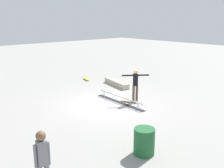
{
  "coord_description": "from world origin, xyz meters",
  "views": [
    {
      "loc": [
        -8.69,
        7.73,
        3.91
      ],
      "look_at": [
        -0.19,
        0.03,
        1.0
      ],
      "focal_mm": 41.82,
      "sensor_mm": 36.0,
      "label": 1
    }
  ],
  "objects_px": {
    "grind_rail": "(120,100)",
    "skateboard_main": "(129,101)",
    "trash_bin": "(144,141)",
    "loose_skateboard_yellow": "(86,79)",
    "skater_main": "(135,83)",
    "bystander_grey_shirt": "(43,161)",
    "skate_ledge": "(117,83)"
  },
  "relations": [
    {
      "from": "grind_rail",
      "to": "skateboard_main",
      "type": "relative_size",
      "value": 3.94
    },
    {
      "from": "grind_rail",
      "to": "trash_bin",
      "type": "height_order",
      "value": "trash_bin"
    },
    {
      "from": "loose_skateboard_yellow",
      "to": "skater_main",
      "type": "bearing_deg",
      "value": 8.89
    },
    {
      "from": "bystander_grey_shirt",
      "to": "loose_skateboard_yellow",
      "type": "relative_size",
      "value": 1.95
    },
    {
      "from": "grind_rail",
      "to": "skater_main",
      "type": "bearing_deg",
      "value": -121.96
    },
    {
      "from": "skater_main",
      "to": "skateboard_main",
      "type": "distance_m",
      "value": 0.9
    },
    {
      "from": "bystander_grey_shirt",
      "to": "loose_skateboard_yellow",
      "type": "xyz_separation_m",
      "value": [
        8.59,
        -7.55,
        -0.83
      ]
    },
    {
      "from": "grind_rail",
      "to": "skateboard_main",
      "type": "xyz_separation_m",
      "value": [
        -0.26,
        -0.36,
        -0.06
      ]
    },
    {
      "from": "skater_main",
      "to": "skate_ledge",
      "type": "bearing_deg",
      "value": 98.64
    },
    {
      "from": "bystander_grey_shirt",
      "to": "trash_bin",
      "type": "height_order",
      "value": "bystander_grey_shirt"
    },
    {
      "from": "bystander_grey_shirt",
      "to": "loose_skateboard_yellow",
      "type": "height_order",
      "value": "bystander_grey_shirt"
    },
    {
      "from": "skateboard_main",
      "to": "trash_bin",
      "type": "xyz_separation_m",
      "value": [
        -3.69,
        3.18,
        0.33
      ]
    },
    {
      "from": "bystander_grey_shirt",
      "to": "trash_bin",
      "type": "distance_m",
      "value": 3.15
    },
    {
      "from": "bystander_grey_shirt",
      "to": "loose_skateboard_yellow",
      "type": "bearing_deg",
      "value": -121.11
    },
    {
      "from": "skateboard_main",
      "to": "loose_skateboard_yellow",
      "type": "relative_size",
      "value": 1.0
    },
    {
      "from": "trash_bin",
      "to": "loose_skateboard_yellow",
      "type": "bearing_deg",
      "value": -26.77
    },
    {
      "from": "skate_ledge",
      "to": "trash_bin",
      "type": "relative_size",
      "value": 2.79
    },
    {
      "from": "grind_rail",
      "to": "skate_ledge",
      "type": "bearing_deg",
      "value": -37.57
    },
    {
      "from": "skate_ledge",
      "to": "skater_main",
      "type": "relative_size",
      "value": 1.4
    },
    {
      "from": "skate_ledge",
      "to": "bystander_grey_shirt",
      "type": "bearing_deg",
      "value": 127.71
    },
    {
      "from": "skate_ledge",
      "to": "skater_main",
      "type": "xyz_separation_m",
      "value": [
        -2.9,
        1.5,
        0.78
      ]
    },
    {
      "from": "skater_main",
      "to": "loose_skateboard_yellow",
      "type": "distance_m",
      "value": 5.45
    },
    {
      "from": "skateboard_main",
      "to": "trash_bin",
      "type": "distance_m",
      "value": 4.88
    },
    {
      "from": "grind_rail",
      "to": "loose_skateboard_yellow",
      "type": "xyz_separation_m",
      "value": [
        4.86,
        -1.64,
        -0.06
      ]
    },
    {
      "from": "skater_main",
      "to": "grind_rail",
      "type": "bearing_deg",
      "value": -178.74
    },
    {
      "from": "skater_main",
      "to": "skateboard_main",
      "type": "xyz_separation_m",
      "value": [
        0.16,
        0.24,
        -0.86
      ]
    },
    {
      "from": "skateboard_main",
      "to": "loose_skateboard_yellow",
      "type": "xyz_separation_m",
      "value": [
        5.13,
        -1.27,
        0.0
      ]
    },
    {
      "from": "grind_rail",
      "to": "skater_main",
      "type": "xyz_separation_m",
      "value": [
        -0.42,
        -0.61,
        0.79
      ]
    },
    {
      "from": "skater_main",
      "to": "bystander_grey_shirt",
      "type": "bearing_deg",
      "value": -117.06
    },
    {
      "from": "loose_skateboard_yellow",
      "to": "trash_bin",
      "type": "distance_m",
      "value": 9.88
    },
    {
      "from": "grind_rail",
      "to": "loose_skateboard_yellow",
      "type": "distance_m",
      "value": 5.13
    },
    {
      "from": "skateboard_main",
      "to": "grind_rail",
      "type": "bearing_deg",
      "value": -146.73
    }
  ]
}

